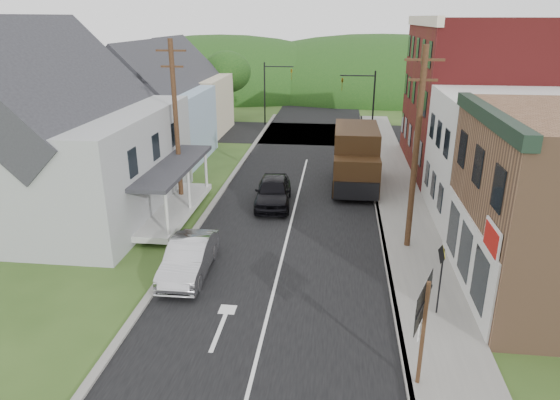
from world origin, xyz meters
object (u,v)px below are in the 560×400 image
(warning_sign, at_px, (441,270))
(delivery_van, at_px, (356,158))
(dark_sedan, at_px, (273,191))
(silver_sedan, at_px, (189,258))
(route_sign_cluster, at_px, (423,319))

(warning_sign, bearing_deg, delivery_van, 92.81)
(dark_sedan, relative_size, warning_sign, 1.80)
(silver_sedan, distance_m, dark_sedan, 8.79)
(route_sign_cluster, bearing_deg, delivery_van, 115.33)
(delivery_van, bearing_deg, warning_sign, -79.79)
(route_sign_cluster, distance_m, warning_sign, 3.95)
(delivery_van, xyz_separation_m, route_sign_cluster, (1.38, -17.96, 0.41))
(silver_sedan, height_order, delivery_van, delivery_van)
(delivery_van, height_order, route_sign_cluster, delivery_van)
(silver_sedan, distance_m, route_sign_cluster, 10.22)
(silver_sedan, distance_m, warning_sign, 9.81)
(dark_sedan, height_order, delivery_van, delivery_van)
(silver_sedan, height_order, warning_sign, warning_sign)
(dark_sedan, xyz_separation_m, route_sign_cluster, (6.01, -14.14, 1.45))
(silver_sedan, xyz_separation_m, warning_sign, (9.56, -1.93, 1.10))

